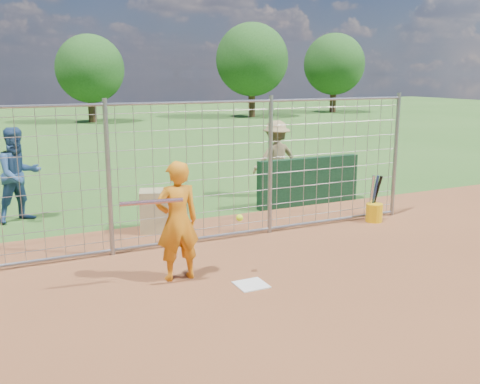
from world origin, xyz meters
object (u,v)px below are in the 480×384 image
bystander_a (19,175)px  bystander_c (276,159)px  batter (177,221)px  bucket_with_bats (374,210)px  equipment_bin (161,211)px

bystander_a → bystander_c: 5.86m
batter → bystander_a: bearing=-67.4°
batter → bystander_a: size_ratio=0.92×
bucket_with_bats → equipment_bin: bearing=163.0°
bystander_c → bucket_with_bats: size_ratio=1.92×
bucket_with_bats → batter: bearing=-164.9°
bystander_a → bucket_with_bats: bystander_a is taller
bystander_c → bucket_with_bats: bearing=103.1°
equipment_bin → bucket_with_bats: (4.13, -1.27, -0.15)m
bystander_a → equipment_bin: bystander_a is taller
batter → bystander_a: (-1.85, 4.47, 0.08)m
batter → bystander_c: bearing=-133.5°
bystander_a → equipment_bin: size_ratio=2.42×
bystander_a → batter: bearing=-90.0°
batter → bystander_a: 4.84m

